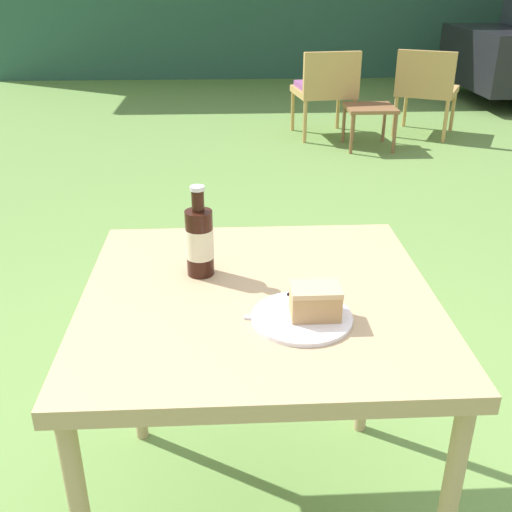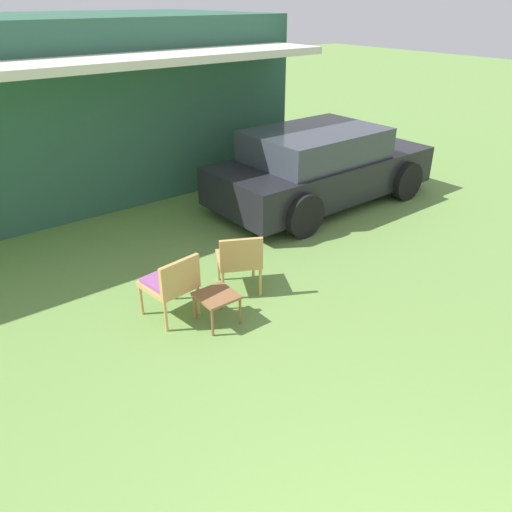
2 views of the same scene
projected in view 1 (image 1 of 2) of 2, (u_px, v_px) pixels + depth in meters
The scene contains 8 objects.
wicker_chair_cushioned at pixel (325, 87), 5.58m from camera, with size 0.59×0.60×0.80m.
wicker_chair_plain at pixel (426, 86), 5.61m from camera, with size 0.71×0.72×0.80m.
garden_side_table at pixel (370, 112), 5.28m from camera, with size 0.43×0.43×0.37m.
patio_table at pixel (258, 320), 1.45m from camera, with size 0.83×0.81×0.76m.
cake_on_plate at pixel (309, 309), 1.30m from camera, with size 0.22×0.22×0.08m.
cola_bottle_near at pixel (200, 241), 1.48m from camera, with size 0.07×0.07×0.23m.
fork at pixel (280, 319), 1.31m from camera, with size 0.16×0.03×0.01m.
loose_bottle_cap at pixel (293, 296), 1.40m from camera, with size 0.03×0.03×0.01m.
Camera 1 is at (-0.07, -1.24, 1.45)m, focal length 42.00 mm.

